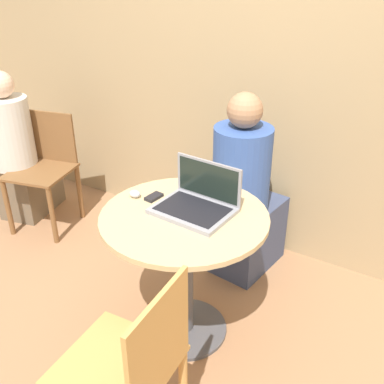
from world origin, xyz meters
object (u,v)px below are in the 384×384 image
(cell_phone, at_px, (154,197))
(person_seated, at_px, (245,202))
(laptop, at_px, (197,202))
(chair_empty, at_px, (131,371))

(cell_phone, distance_m, person_seated, 0.68)
(cell_phone, xyz_separation_m, person_seated, (0.23, 0.59, -0.24))
(person_seated, bearing_deg, laptop, -88.77)
(laptop, distance_m, chair_empty, 0.80)
(laptop, height_order, chair_empty, laptop)
(cell_phone, bearing_deg, chair_empty, -60.76)
(laptop, bearing_deg, chair_empty, -77.63)
(chair_empty, xyz_separation_m, person_seated, (-0.17, 1.30, 0.03))
(laptop, xyz_separation_m, cell_phone, (-0.24, -0.02, -0.03))
(cell_phone, distance_m, chair_empty, 0.86)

